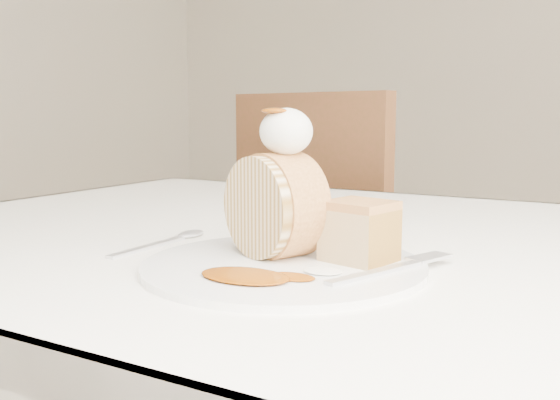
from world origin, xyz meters
The scene contains 10 objects.
table centered at (0.00, 0.20, 0.66)m, with size 1.40×0.90×0.75m.
chair_far centered at (-0.39, 0.93, 0.54)m, with size 0.53×0.53×0.95m.
plate centered at (-0.03, 0.01, 0.75)m, with size 0.28×0.28×0.01m, color white.
roulade_slice centered at (-0.05, 0.03, 0.81)m, with size 0.11×0.11×0.06m, color beige.
cake_chunk centered at (0.04, 0.06, 0.78)m, with size 0.06×0.06×0.05m, color #C18649.
whipped_cream centered at (-0.04, 0.04, 0.89)m, with size 0.05×0.05×0.05m, color white.
caramel_drizzle centered at (-0.04, 0.03, 0.91)m, with size 0.03×0.02×0.01m, color #863B05.
caramel_pool centered at (-0.03, -0.06, 0.76)m, with size 0.09×0.06×0.00m, color #863B05, non-canonical shape.
fork centered at (0.07, 0.01, 0.76)m, with size 0.02×0.17×0.00m, color silver.
spoon centered at (-0.21, 0.02, 0.75)m, with size 0.02×0.15×0.00m, color silver.
Camera 1 is at (0.28, -0.52, 0.91)m, focal length 40.00 mm.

